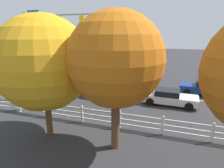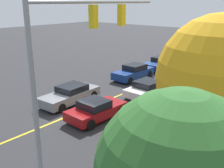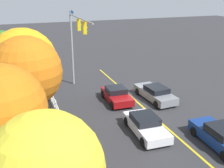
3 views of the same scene
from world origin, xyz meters
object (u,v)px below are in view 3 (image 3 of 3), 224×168
at_px(car_0, 155,93).
at_px(tree_2, 2,47).
at_px(car_3, 220,136).
at_px(car_1, 146,125).
at_px(tree_3, 26,72).
at_px(car_2, 117,95).
at_px(tree_4, 0,111).
at_px(tree_1, 23,62).

relative_size(car_0, tree_2, 0.84).
distance_m(car_3, tree_2, 20.79).
relative_size(car_1, tree_3, 0.65).
bearing_deg(car_1, car_2, -178.60).
bearing_deg(tree_4, tree_3, -15.14).
height_order(tree_2, tree_4, tree_4).
relative_size(car_1, tree_2, 0.78).
bearing_deg(car_2, tree_3, -62.74).
relative_size(car_3, tree_4, 0.68).
relative_size(car_1, car_3, 0.99).
bearing_deg(tree_3, tree_4, 164.86).
bearing_deg(tree_2, tree_3, -171.66).
height_order(tree_3, tree_4, tree_3).
distance_m(tree_2, tree_3, 10.84).
bearing_deg(car_0, car_3, 178.17).
bearing_deg(tree_1, car_2, -94.05).
bearing_deg(tree_3, tree_1, -0.34).
xyz_separation_m(car_2, tree_3, (-3.49, 7.48, 3.93)).
bearing_deg(car_2, tree_1, -91.83).
distance_m(tree_1, tree_2, 6.88).
distance_m(car_3, tree_4, 13.11).
bearing_deg(tree_1, car_0, -97.10).
relative_size(car_3, tree_2, 0.79).
xyz_separation_m(tree_2, tree_4, (-16.17, -0.10, 0.38)).
bearing_deg(car_1, tree_1, -128.42).
height_order(car_3, tree_2, tree_2).
distance_m(car_0, car_2, 3.47).
height_order(tree_1, tree_3, tree_3).
distance_m(car_3, tree_1, 14.95).
xyz_separation_m(car_2, tree_1, (0.53, 7.46, 3.57)).
distance_m(car_1, tree_3, 8.66).
bearing_deg(tree_3, car_1, -107.81).
bearing_deg(car_1, car_3, 52.99).
xyz_separation_m(car_1, tree_3, (2.36, 7.35, 3.93)).
bearing_deg(tree_2, tree_4, -179.66).
xyz_separation_m(car_1, tree_1, (6.38, 7.33, 3.58)).
height_order(car_1, car_3, car_3).
bearing_deg(car_0, tree_1, 79.63).
distance_m(car_2, tree_3, 9.14).
xyz_separation_m(car_1, tree_4, (-3.09, 8.83, 3.89)).
bearing_deg(tree_4, car_0, -56.63).
xyz_separation_m(car_0, car_2, (0.82, 3.38, -0.02)).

